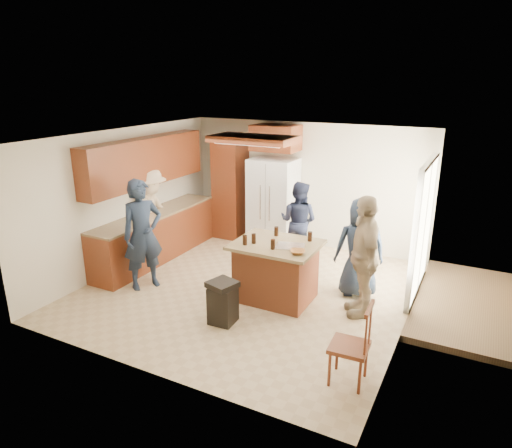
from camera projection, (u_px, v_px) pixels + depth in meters
The scene contains 12 objects.
person_front_left at pixel (143, 235), 7.36m from camera, with size 0.66×0.49×1.82m, color #1A2435.
person_behind_left at pixel (298, 221), 8.54m from camera, with size 0.74×0.46×1.52m, color #191E33.
person_behind_right at pixel (360, 248), 7.12m from camera, with size 0.78×0.51×1.60m, color #192232.
person_side_right at pixel (364, 256), 6.50m from camera, with size 1.06×0.54×1.80m, color tan.
person_counter at pixel (151, 214), 8.57m from camera, with size 1.14×0.53×1.76m, color tan.
left_cabinetry at pixel (153, 210), 8.54m from camera, with size 0.64×3.00×2.30m.
back_wall_units at pixel (241, 175), 9.54m from camera, with size 1.80×0.60×2.45m.
refrigerator at pixel (273, 203), 9.28m from camera, with size 0.90×0.76×1.80m.
kitchen_island at pixel (276, 271), 7.07m from camera, with size 1.28×1.03×0.93m.
island_items at pixel (284, 244), 6.77m from camera, with size 1.02×0.75×0.15m.
trash_bin at pixel (223, 302), 6.42m from camera, with size 0.44×0.44×0.63m.
spindle_chair at pixel (351, 347), 5.11m from camera, with size 0.44×0.44×0.99m.
Camera 1 is at (3.23, -6.02, 3.34)m, focal length 32.00 mm.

